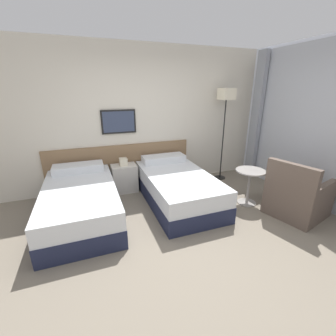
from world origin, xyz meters
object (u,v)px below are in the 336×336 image
bed_near_door (81,202)px  floor_lamp (226,102)px  bed_near_window (177,187)px  side_table (249,180)px  armchair (297,198)px  nightstand (124,178)px

bed_near_door → floor_lamp: floor_lamp is taller
bed_near_window → side_table: size_ratio=3.15×
bed_near_door → floor_lamp: bearing=13.0°
bed_near_door → side_table: (2.72, -0.51, 0.16)m
bed_near_door → armchair: bearing=-18.8°
bed_near_door → side_table: bearing=-10.6°
nightstand → side_table: bearing=-33.0°
bed_near_door → floor_lamp: 3.31m
bed_near_window → armchair: bearing=-34.3°
floor_lamp → nightstand: bearing=178.2°
bed_near_window → side_table: 1.25m
nightstand → armchair: 3.00m
floor_lamp → armchair: (0.25, -1.76, -1.36)m
armchair → side_table: bearing=23.8°
bed_near_window → side_table: (1.12, -0.51, 0.16)m
bed_near_door → armchair: size_ratio=2.03×
bed_near_door → floor_lamp: (2.93, 0.68, 1.39)m
bed_near_window → nightstand: (-0.80, 0.74, 0.00)m
bed_near_door → armchair: (3.18, -1.08, 0.02)m
floor_lamp → side_table: floor_lamp is taller
nightstand → side_table: nightstand is taller
nightstand → armchair: (2.38, -1.82, 0.02)m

